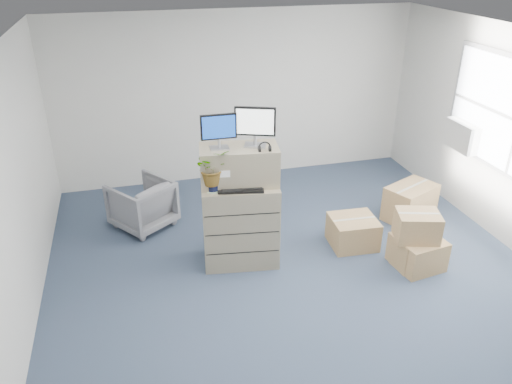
{
  "coord_description": "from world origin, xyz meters",
  "views": [
    {
      "loc": [
        -1.77,
        -4.41,
        3.71
      ],
      "look_at": [
        -0.5,
        0.4,
        1.21
      ],
      "focal_mm": 35.0,
      "sensor_mm": 36.0,
      "label": 1
    }
  ],
  "objects_px": {
    "water_bottle": "(246,171)",
    "monitor_right": "(255,124)",
    "filing_cabinet_lower": "(240,223)",
    "potted_plant": "(212,171)",
    "monitor_left": "(219,129)",
    "keyboard": "(241,189)",
    "office_chair": "(142,202)"
  },
  "relations": [
    {
      "from": "monitor_left",
      "to": "potted_plant",
      "type": "xyz_separation_m",
      "value": [
        -0.12,
        -0.14,
        -0.45
      ]
    },
    {
      "from": "monitor_left",
      "to": "water_bottle",
      "type": "xyz_separation_m",
      "value": [
        0.31,
        -0.01,
        -0.55
      ]
    },
    {
      "from": "water_bottle",
      "to": "potted_plant",
      "type": "xyz_separation_m",
      "value": [
        -0.43,
        -0.13,
        0.1
      ]
    },
    {
      "from": "water_bottle",
      "to": "monitor_left",
      "type": "bearing_deg",
      "value": 178.33
    },
    {
      "from": "monitor_left",
      "to": "water_bottle",
      "type": "relative_size",
      "value": 1.46
    },
    {
      "from": "water_bottle",
      "to": "filing_cabinet_lower",
      "type": "bearing_deg",
      "value": -147.15
    },
    {
      "from": "monitor_left",
      "to": "filing_cabinet_lower",
      "type": "bearing_deg",
      "value": -16.28
    },
    {
      "from": "filing_cabinet_lower",
      "to": "keyboard",
      "type": "relative_size",
      "value": 2.01
    },
    {
      "from": "potted_plant",
      "to": "office_chair",
      "type": "xyz_separation_m",
      "value": [
        -0.82,
        1.28,
        -0.94
      ]
    },
    {
      "from": "keyboard",
      "to": "office_chair",
      "type": "distance_m",
      "value": 1.91
    },
    {
      "from": "monitor_right",
      "to": "water_bottle",
      "type": "height_order",
      "value": "monitor_right"
    },
    {
      "from": "office_chair",
      "to": "keyboard",
      "type": "bearing_deg",
      "value": 93.96
    },
    {
      "from": "monitor_left",
      "to": "keyboard",
      "type": "xyz_separation_m",
      "value": [
        0.2,
        -0.21,
        -0.68
      ]
    },
    {
      "from": "filing_cabinet_lower",
      "to": "office_chair",
      "type": "bearing_deg",
      "value": 141.83
    },
    {
      "from": "keyboard",
      "to": "filing_cabinet_lower",
      "type": "bearing_deg",
      "value": 93.24
    },
    {
      "from": "water_bottle",
      "to": "office_chair",
      "type": "xyz_separation_m",
      "value": [
        -1.25,
        1.15,
        -0.85
      ]
    },
    {
      "from": "filing_cabinet_lower",
      "to": "monitor_right",
      "type": "height_order",
      "value": "monitor_right"
    },
    {
      "from": "monitor_right",
      "to": "potted_plant",
      "type": "relative_size",
      "value": 0.92
    },
    {
      "from": "filing_cabinet_lower",
      "to": "water_bottle",
      "type": "distance_m",
      "value": 0.69
    },
    {
      "from": "potted_plant",
      "to": "keyboard",
      "type": "bearing_deg",
      "value": -13.04
    },
    {
      "from": "filing_cabinet_lower",
      "to": "monitor_right",
      "type": "relative_size",
      "value": 2.29
    },
    {
      "from": "filing_cabinet_lower",
      "to": "potted_plant",
      "type": "height_order",
      "value": "potted_plant"
    },
    {
      "from": "monitor_right",
      "to": "potted_plant",
      "type": "height_order",
      "value": "monitor_right"
    },
    {
      "from": "filing_cabinet_lower",
      "to": "keyboard",
      "type": "bearing_deg",
      "value": -90.35
    },
    {
      "from": "office_chair",
      "to": "monitor_right",
      "type": "bearing_deg",
      "value": 103.13
    },
    {
      "from": "water_bottle",
      "to": "monitor_right",
      "type": "bearing_deg",
      "value": -9.96
    },
    {
      "from": "water_bottle",
      "to": "potted_plant",
      "type": "relative_size",
      "value": 0.56
    },
    {
      "from": "monitor_right",
      "to": "water_bottle",
      "type": "distance_m",
      "value": 0.6
    },
    {
      "from": "keyboard",
      "to": "potted_plant",
      "type": "distance_m",
      "value": 0.4
    },
    {
      "from": "keyboard",
      "to": "potted_plant",
      "type": "height_order",
      "value": "potted_plant"
    },
    {
      "from": "water_bottle",
      "to": "office_chair",
      "type": "bearing_deg",
      "value": 137.3
    },
    {
      "from": "filing_cabinet_lower",
      "to": "office_chair",
      "type": "height_order",
      "value": "filing_cabinet_lower"
    }
  ]
}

